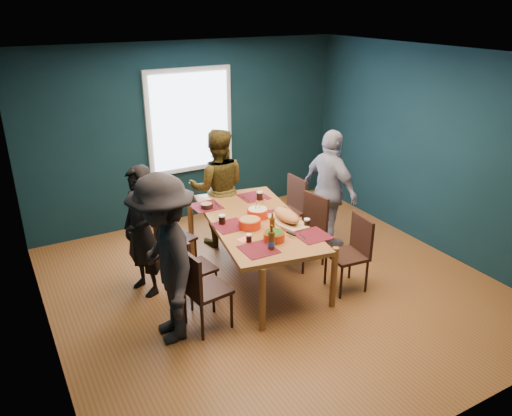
{
  "coord_description": "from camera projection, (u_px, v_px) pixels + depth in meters",
  "views": [
    {
      "loc": [
        -2.73,
        -4.46,
        3.23
      ],
      "look_at": [
        -0.07,
        0.31,
        0.93
      ],
      "focal_mm": 35.0,
      "sensor_mm": 36.0,
      "label": 1
    }
  ],
  "objects": [
    {
      "name": "chair_right_near",
      "position": [
        354.0,
        248.0,
        5.87
      ],
      "size": [
        0.45,
        0.45,
        0.9
      ],
      "rotation": [
        0.0,
        0.0,
        -0.1
      ],
      "color": "black",
      "rests_on": "floor"
    },
    {
      "name": "person_back",
      "position": [
        218.0,
        188.0,
        6.86
      ],
      "size": [
        0.99,
        0.89,
        1.65
      ],
      "primitive_type": "imported",
      "rotation": [
        0.0,
        0.0,
        2.73
      ],
      "color": "black",
      "rests_on": "floor"
    },
    {
      "name": "napkin_b",
      "position": [
        244.0,
        240.0,
        5.46
      ],
      "size": [
        0.14,
        0.14,
        0.0
      ],
      "primitive_type": "cube",
      "rotation": [
        0.0,
        0.0,
        0.18
      ],
      "color": "#FF6D6B",
      "rests_on": "dining_table"
    },
    {
      "name": "chair_left_near",
      "position": [
        200.0,
        285.0,
        5.09
      ],
      "size": [
        0.47,
        0.47,
        0.92
      ],
      "rotation": [
        0.0,
        0.0,
        0.13
      ],
      "color": "black",
      "rests_on": "floor"
    },
    {
      "name": "chair_right_mid",
      "position": [
        310.0,
        225.0,
        6.43
      ],
      "size": [
        0.49,
        0.49,
        0.93
      ],
      "rotation": [
        0.0,
        0.0,
        0.17
      ],
      "color": "black",
      "rests_on": "floor"
    },
    {
      "name": "person_far_left",
      "position": [
        142.0,
        232.0,
        5.69
      ],
      "size": [
        0.53,
        0.65,
        1.56
      ],
      "primitive_type": "imported",
      "rotation": [
        0.0,
        0.0,
        5.02
      ],
      "color": "black",
      "rests_on": "floor"
    },
    {
      "name": "napkin_c",
      "position": [
        315.0,
        234.0,
        5.59
      ],
      "size": [
        0.17,
        0.17,
        0.0
      ],
      "primitive_type": "cube",
      "rotation": [
        0.0,
        0.0,
        0.43
      ],
      "color": "#FF6D6B",
      "rests_on": "dining_table"
    },
    {
      "name": "small_bowl",
      "position": [
        207.0,
        206.0,
        6.28
      ],
      "size": [
        0.16,
        0.16,
        0.07
      ],
      "color": "black",
      "rests_on": "dining_table"
    },
    {
      "name": "bowl_salad",
      "position": [
        250.0,
        223.0,
        5.74
      ],
      "size": [
        0.26,
        0.26,
        0.11
      ],
      "color": "red",
      "rests_on": "dining_table"
    },
    {
      "name": "person_right",
      "position": [
        330.0,
        191.0,
        6.75
      ],
      "size": [
        0.51,
        1.01,
        1.67
      ],
      "primitive_type": "imported",
      "rotation": [
        0.0,
        0.0,
        1.67
      ],
      "color": "white",
      "rests_on": "floor"
    },
    {
      "name": "cutting_board",
      "position": [
        286.0,
        217.0,
        5.86
      ],
      "size": [
        0.34,
        0.7,
        0.16
      ],
      "rotation": [
        0.0,
        0.0,
        -0.01
      ],
      "color": "tan",
      "rests_on": "dining_table"
    },
    {
      "name": "cola_glass_d",
      "position": [
        222.0,
        219.0,
        5.82
      ],
      "size": [
        0.08,
        0.08,
        0.11
      ],
      "color": "black",
      "rests_on": "dining_table"
    },
    {
      "name": "chair_left_far",
      "position": [
        170.0,
        234.0,
        6.24
      ],
      "size": [
        0.5,
        0.5,
        0.88
      ],
      "rotation": [
        0.0,
        0.0,
        0.31
      ],
      "color": "black",
      "rests_on": "floor"
    },
    {
      "name": "chair_left_mid",
      "position": [
        189.0,
        264.0,
        5.59
      ],
      "size": [
        0.43,
        0.43,
        0.85
      ],
      "rotation": [
        0.0,
        0.0,
        0.14
      ],
      "color": "black",
      "rests_on": "floor"
    },
    {
      "name": "room",
      "position": [
        263.0,
        174.0,
        5.75
      ],
      "size": [
        5.01,
        5.01,
        2.71
      ],
      "color": "#9B522D",
      "rests_on": "ground"
    },
    {
      "name": "cola_glass_a",
      "position": [
        249.0,
        238.0,
        5.4
      ],
      "size": [
        0.07,
        0.07,
        0.09
      ],
      "color": "black",
      "rests_on": "dining_table"
    },
    {
      "name": "bowl_herbs",
      "position": [
        274.0,
        236.0,
        5.43
      ],
      "size": [
        0.23,
        0.23,
        0.1
      ],
      "color": "red",
      "rests_on": "dining_table"
    },
    {
      "name": "beer_bottle_b",
      "position": [
        272.0,
        224.0,
        5.63
      ],
      "size": [
        0.06,
        0.06,
        0.23
      ],
      "color": "#45250C",
      "rests_on": "dining_table"
    },
    {
      "name": "napkin_a",
      "position": [
        279.0,
        215.0,
        6.09
      ],
      "size": [
        0.21,
        0.21,
        0.0
      ],
      "primitive_type": "cube",
      "rotation": [
        0.0,
        0.0,
        0.51
      ],
      "color": "#FF6D6B",
      "rests_on": "dining_table"
    },
    {
      "name": "dining_table",
      "position": [
        256.0,
        226.0,
        5.98
      ],
      "size": [
        1.39,
        2.24,
        0.79
      ],
      "rotation": [
        0.0,
        0.0,
        -0.17
      ],
      "color": "brown",
      "rests_on": "floor"
    },
    {
      "name": "cola_glass_c",
      "position": [
        260.0,
        195.0,
        6.54
      ],
      "size": [
        0.08,
        0.08,
        0.11
      ],
      "color": "black",
      "rests_on": "dining_table"
    },
    {
      "name": "bowl_dumpling",
      "position": [
        258.0,
        212.0,
        6.02
      ],
      "size": [
        0.26,
        0.26,
        0.24
      ],
      "color": "red",
      "rests_on": "dining_table"
    },
    {
      "name": "cola_glass_b",
      "position": [
        307.0,
        222.0,
        5.76
      ],
      "size": [
        0.07,
        0.07,
        0.1
      ],
      "color": "black",
      "rests_on": "dining_table"
    },
    {
      "name": "beer_bottle_a",
      "position": [
        271.0,
        241.0,
        5.22
      ],
      "size": [
        0.08,
        0.08,
        0.28
      ],
      "color": "#45250C",
      "rests_on": "dining_table"
    },
    {
      "name": "person_near_left",
      "position": [
        165.0,
        260.0,
        4.86
      ],
      "size": [
        0.76,
        1.19,
        1.76
      ],
      "primitive_type": "imported",
      "rotation": [
        0.0,
        0.0,
        4.62
      ],
      "color": "black",
      "rests_on": "floor"
    },
    {
      "name": "chair_right_far",
      "position": [
        291.0,
        205.0,
        7.04
      ],
      "size": [
        0.44,
        0.44,
        0.94
      ],
      "rotation": [
        0.0,
        0.0,
        0.04
      ],
      "color": "black",
      "rests_on": "floor"
    }
  ]
}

